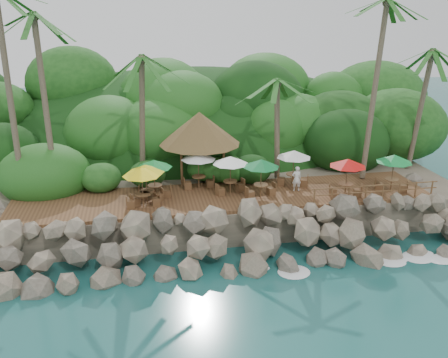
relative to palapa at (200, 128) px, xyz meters
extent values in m
plane|color=#19514F|center=(1.01, -9.69, -5.79)|extent=(140.00, 140.00, 0.00)
cube|color=gray|center=(1.01, 6.31, -4.74)|extent=(32.00, 25.20, 2.10)
ellipsoid|color=#143811|center=(1.01, 13.81, -5.79)|extent=(44.80, 28.00, 15.40)
cube|color=brown|center=(1.01, -3.69, -3.59)|extent=(26.00, 5.00, 0.20)
ellipsoid|color=white|center=(-10.99, -9.39, -5.76)|extent=(1.20, 0.80, 0.06)
ellipsoid|color=white|center=(-7.99, -9.39, -5.76)|extent=(1.20, 0.80, 0.06)
ellipsoid|color=white|center=(-4.99, -9.39, -5.76)|extent=(1.20, 0.80, 0.06)
ellipsoid|color=white|center=(-1.99, -9.39, -5.76)|extent=(1.20, 0.80, 0.06)
ellipsoid|color=white|center=(1.01, -9.39, -5.76)|extent=(1.20, 0.80, 0.06)
ellipsoid|color=white|center=(4.01, -9.39, -5.76)|extent=(1.20, 0.80, 0.06)
ellipsoid|color=white|center=(7.01, -9.39, -5.76)|extent=(1.20, 0.80, 0.06)
ellipsoid|color=white|center=(10.01, -9.39, -5.76)|extent=(1.20, 0.80, 0.06)
ellipsoid|color=white|center=(13.01, -9.39, -5.76)|extent=(1.20, 0.80, 0.06)
cylinder|color=brown|center=(-11.36, -1.27, 2.59)|extent=(0.59, 1.72, 12.14)
cylinder|color=brown|center=(-9.56, -0.61, 1.96)|extent=(0.79, 2.32, 10.80)
ellipsoid|color=#23601E|center=(-9.56, -0.61, 7.42)|extent=(6.00, 6.00, 2.40)
cylinder|color=brown|center=(-3.77, -0.40, 0.69)|extent=(0.89, 1.18, 8.36)
ellipsoid|color=#23601E|center=(-3.77, -0.40, 4.87)|extent=(6.00, 6.00, 2.40)
cylinder|color=brown|center=(5.09, -1.08, -0.11)|extent=(0.85, 0.83, 6.78)
ellipsoid|color=#23601E|center=(5.09, -1.08, 3.28)|extent=(6.00, 6.00, 2.40)
cylinder|color=brown|center=(11.52, -1.64, 2.35)|extent=(1.61, 1.74, 11.62)
cylinder|color=brown|center=(15.68, -0.67, 0.75)|extent=(0.62, 1.16, 8.48)
ellipsoid|color=#23601E|center=(15.68, -0.67, 4.99)|extent=(6.00, 6.00, 2.40)
cylinder|color=brown|center=(-1.40, -1.40, -2.29)|extent=(0.16, 0.16, 2.40)
cylinder|color=brown|center=(1.40, -1.40, -2.29)|extent=(0.16, 0.16, 2.40)
cylinder|color=brown|center=(-1.40, 1.40, -2.29)|extent=(0.16, 0.16, 2.40)
cylinder|color=brown|center=(1.40, 1.40, -2.29)|extent=(0.16, 0.16, 2.40)
cone|color=brown|center=(0.00, 0.00, 0.01)|extent=(5.52, 5.52, 2.20)
cylinder|color=brown|center=(8.45, -5.12, -3.09)|extent=(0.09, 0.09, 0.79)
cylinder|color=brown|center=(8.45, -5.12, -2.69)|extent=(0.90, 0.90, 0.05)
cylinder|color=brown|center=(8.45, -5.12, -2.31)|extent=(0.05, 0.05, 2.36)
cone|color=#BB0E0B|center=(8.45, -5.12, -1.29)|extent=(2.25, 2.25, 0.48)
cube|color=brown|center=(7.74, -4.89, -3.24)|extent=(0.57, 0.57, 0.49)
cube|color=brown|center=(9.17, -5.35, -3.24)|extent=(0.57, 0.57, 0.49)
cylinder|color=brown|center=(5.79, -2.76, -3.09)|extent=(0.09, 0.09, 0.79)
cylinder|color=brown|center=(5.79, -2.76, -2.69)|extent=(0.90, 0.90, 0.05)
cylinder|color=brown|center=(5.79, -2.76, -2.31)|extent=(0.05, 0.05, 2.36)
cone|color=silver|center=(5.79, -2.76, -1.29)|extent=(2.25, 2.25, 0.48)
cube|color=brown|center=(5.09, -2.49, -3.24)|extent=(0.58, 0.58, 0.49)
cube|color=brown|center=(6.49, -3.03, -3.24)|extent=(0.58, 0.58, 0.49)
cylinder|color=brown|center=(1.48, -3.34, -3.09)|extent=(0.09, 0.09, 0.79)
cylinder|color=brown|center=(1.48, -3.34, -2.69)|extent=(0.90, 0.90, 0.05)
cylinder|color=brown|center=(1.48, -3.34, -2.31)|extent=(0.05, 0.05, 2.36)
cone|color=white|center=(1.48, -3.34, -1.29)|extent=(2.25, 2.25, 0.48)
cube|color=brown|center=(0.78, -3.62, -3.24)|extent=(0.59, 0.59, 0.49)
cube|color=brown|center=(2.18, -3.06, -3.24)|extent=(0.59, 0.59, 0.49)
cylinder|color=brown|center=(11.69, -4.83, -3.09)|extent=(0.09, 0.09, 0.79)
cylinder|color=brown|center=(11.69, -4.83, -2.69)|extent=(0.90, 0.90, 0.05)
cylinder|color=brown|center=(11.69, -4.83, -2.31)|extent=(0.05, 0.05, 2.36)
cone|color=#0D7B31|center=(11.69, -4.83, -1.29)|extent=(2.25, 2.25, 0.48)
cube|color=brown|center=(11.00, -4.53, -3.24)|extent=(0.59, 0.59, 0.49)
cube|color=brown|center=(12.38, -5.13, -3.24)|extent=(0.59, 0.59, 0.49)
cylinder|color=brown|center=(-0.37, -2.09, -3.09)|extent=(0.09, 0.09, 0.79)
cylinder|color=brown|center=(-0.37, -2.09, -2.69)|extent=(0.90, 0.90, 0.05)
cylinder|color=brown|center=(-0.37, -2.09, -2.31)|extent=(0.05, 0.05, 2.36)
cone|color=silver|center=(-0.37, -2.09, -1.29)|extent=(2.25, 2.25, 0.48)
cube|color=brown|center=(-1.12, -2.15, -3.24)|extent=(0.49, 0.49, 0.49)
cube|color=brown|center=(0.38, -2.02, -3.24)|extent=(0.49, 0.49, 0.49)
cylinder|color=brown|center=(-3.99, -4.63, -3.09)|extent=(0.09, 0.09, 0.79)
cylinder|color=brown|center=(-3.99, -4.63, -2.69)|extent=(0.90, 0.90, 0.05)
cylinder|color=brown|center=(-3.99, -4.63, -2.31)|extent=(0.05, 0.05, 2.36)
cone|color=yellow|center=(-3.99, -4.63, -1.29)|extent=(2.25, 2.25, 0.48)
cube|color=brown|center=(-4.74, -4.68, -3.24)|extent=(0.48, 0.48, 0.49)
cube|color=brown|center=(-3.24, -4.58, -3.24)|extent=(0.48, 0.48, 0.49)
cylinder|color=brown|center=(-3.76, -4.11, -3.09)|extent=(0.09, 0.09, 0.79)
cylinder|color=brown|center=(-3.76, -4.11, -2.69)|extent=(0.90, 0.90, 0.05)
cylinder|color=brown|center=(-3.76, -4.11, -2.31)|extent=(0.05, 0.05, 2.36)
cone|color=yellow|center=(-3.76, -4.11, -1.29)|extent=(2.25, 2.25, 0.48)
cube|color=brown|center=(-4.45, -4.41, -3.24)|extent=(0.59, 0.59, 0.49)
cube|color=brown|center=(-3.07, -3.81, -3.24)|extent=(0.59, 0.59, 0.49)
cylinder|color=brown|center=(-3.24, -3.26, -3.09)|extent=(0.09, 0.09, 0.79)
cylinder|color=brown|center=(-3.24, -3.26, -2.69)|extent=(0.90, 0.90, 0.05)
cylinder|color=brown|center=(-3.24, -3.26, -2.31)|extent=(0.05, 0.05, 2.36)
cone|color=#0D782B|center=(-3.24, -3.26, -1.29)|extent=(2.25, 2.25, 0.48)
cube|color=brown|center=(-3.99, -3.20, -3.24)|extent=(0.48, 0.48, 0.49)
cube|color=brown|center=(-2.49, -3.31, -3.24)|extent=(0.48, 0.48, 0.49)
cylinder|color=brown|center=(3.22, -4.30, -3.09)|extent=(0.09, 0.09, 0.79)
cylinder|color=brown|center=(3.22, -4.30, -2.69)|extent=(0.90, 0.90, 0.05)
cylinder|color=brown|center=(3.22, -4.30, -2.31)|extent=(0.05, 0.05, 2.36)
cone|color=#0B692D|center=(3.22, -4.30, -1.29)|extent=(2.25, 2.25, 0.48)
cube|color=brown|center=(2.49, -4.49, -3.24)|extent=(0.55, 0.55, 0.49)
cube|color=brown|center=(3.94, -4.11, -3.24)|extent=(0.55, 0.55, 0.49)
cylinder|color=brown|center=(6.07, -6.04, -2.99)|extent=(0.10, 0.10, 1.00)
cylinder|color=brown|center=(7.17, -6.04, -2.99)|extent=(0.10, 0.10, 1.00)
cylinder|color=brown|center=(8.27, -6.04, -2.99)|extent=(0.10, 0.10, 1.00)
cylinder|color=brown|center=(9.37, -6.04, -2.99)|extent=(0.10, 0.10, 1.00)
cylinder|color=brown|center=(10.47, -6.04, -2.99)|extent=(0.10, 0.10, 1.00)
cylinder|color=brown|center=(11.57, -6.04, -2.99)|extent=(0.10, 0.10, 1.00)
cylinder|color=brown|center=(12.67, -6.04, -2.99)|extent=(0.10, 0.10, 1.00)
cylinder|color=brown|center=(13.77, -6.04, -2.99)|extent=(0.10, 0.10, 1.00)
cube|color=brown|center=(9.92, -6.04, -2.54)|extent=(8.30, 0.06, 0.06)
cube|color=brown|center=(9.92, -6.04, -2.94)|extent=(8.30, 0.06, 0.06)
imported|color=silver|center=(5.72, -3.69, -2.67)|extent=(0.63, 0.44, 1.65)
camera|label=1|loc=(-3.87, -30.95, 7.52)|focal=38.06mm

